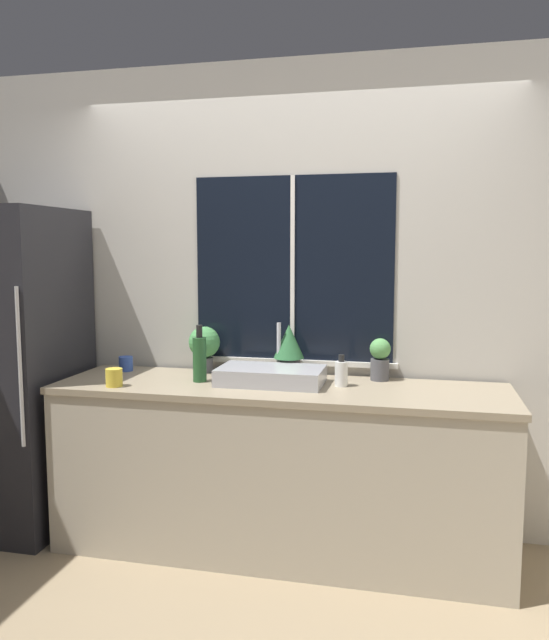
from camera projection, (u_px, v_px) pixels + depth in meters
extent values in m
plane|color=#937F60|center=(265.00, 579.00, 3.10)|extent=(14.00, 14.00, 0.00)
cube|color=#BCB7AD|center=(294.00, 298.00, 3.65)|extent=(8.00, 0.06, 2.70)
cube|color=black|center=(293.00, 269.00, 3.59)|extent=(1.16, 0.01, 1.06)
cube|color=silver|center=(293.00, 269.00, 3.59)|extent=(0.02, 0.01, 1.06)
cube|color=silver|center=(292.00, 362.00, 3.65)|extent=(1.22, 0.04, 0.03)
cube|color=#BCB7AD|center=(38.00, 285.00, 4.89)|extent=(0.06, 7.00, 2.70)
cube|color=#B2A893|center=(279.00, 471.00, 3.37)|extent=(2.39, 0.65, 0.88)
cube|color=gray|center=(279.00, 389.00, 3.32)|extent=(2.41, 0.67, 0.03)
cube|color=#232328|center=(14.00, 369.00, 3.65)|extent=(0.67, 0.71, 1.86)
cylinder|color=silver|center=(20.00, 367.00, 3.21)|extent=(0.02, 0.02, 0.84)
cube|color=#ADADB2|center=(271.00, 376.00, 3.35)|extent=(0.56, 0.32, 0.09)
cylinder|color=#B7B7BC|center=(279.00, 374.00, 3.54)|extent=(0.04, 0.04, 0.03)
cylinder|color=#B7B7BC|center=(279.00, 347.00, 3.52)|extent=(0.02, 0.02, 0.28)
cylinder|color=#4C4C51|center=(205.00, 365.00, 3.67)|extent=(0.10, 0.10, 0.09)
sphere|color=#478E4C|center=(204.00, 342.00, 3.65)|extent=(0.18, 0.18, 0.18)
cylinder|color=#4C4C51|center=(288.00, 367.00, 3.56)|extent=(0.12, 0.12, 0.10)
cone|color=#2D6638|center=(288.00, 341.00, 3.54)|extent=(0.17, 0.17, 0.19)
cylinder|color=#4C4C51|center=(380.00, 370.00, 3.44)|extent=(0.10, 0.10, 0.12)
sphere|color=#569951|center=(380.00, 349.00, 3.43)|extent=(0.11, 0.11, 0.11)
cylinder|color=white|center=(341.00, 374.00, 3.29)|extent=(0.07, 0.07, 0.13)
cylinder|color=black|center=(341.00, 358.00, 3.28)|extent=(0.03, 0.03, 0.04)
cylinder|color=#235128|center=(200.00, 360.00, 3.40)|extent=(0.07, 0.07, 0.24)
cylinder|color=black|center=(199.00, 331.00, 3.38)|extent=(0.03, 0.03, 0.07)
cylinder|color=gold|center=(114.00, 377.00, 3.29)|extent=(0.09, 0.09, 0.10)
cylinder|color=#3351AD|center=(126.00, 364.00, 3.71)|extent=(0.08, 0.08, 0.09)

